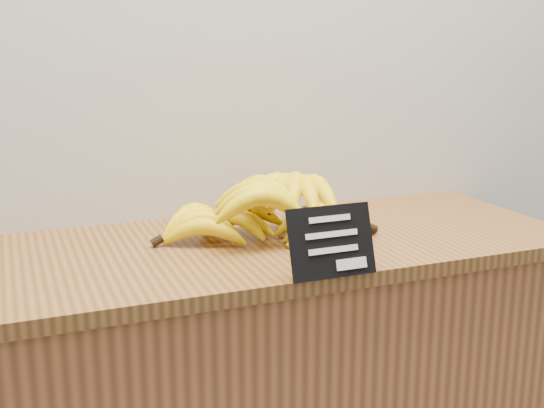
{
  "coord_description": "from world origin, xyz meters",
  "views": [
    {
      "loc": [
        -0.37,
        1.44,
        1.35
      ],
      "look_at": [
        0.13,
        2.7,
        1.02
      ],
      "focal_mm": 45.0,
      "sensor_mm": 36.0,
      "label": 1
    }
  ],
  "objects": [
    {
      "name": "chalkboard_sign",
      "position": [
        0.16,
        2.49,
        0.99
      ],
      "size": [
        0.16,
        0.05,
        0.13
      ],
      "primitive_type": "cube",
      "rotation": [
        -0.32,
        0.0,
        0.0
      ],
      "color": "black",
      "rests_on": "counter_top"
    },
    {
      "name": "banana_pile",
      "position": [
        0.15,
        2.75,
        0.99
      ],
      "size": [
        0.47,
        0.36,
        0.13
      ],
      "color": "yellow",
      "rests_on": "counter_top"
    },
    {
      "name": "counter_top",
      "position": [
        0.13,
        2.75,
        0.92
      ],
      "size": [
        1.34,
        0.54,
        0.03
      ],
      "primitive_type": "cube",
      "color": "brown",
      "rests_on": "counter"
    }
  ]
}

